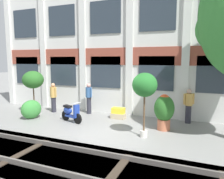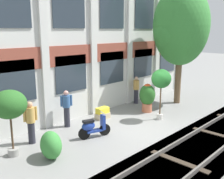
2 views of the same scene
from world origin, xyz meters
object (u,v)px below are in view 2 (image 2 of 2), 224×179
Objects in this scene: potted_plant_ribbed_drum at (147,96)px; resident_near_plants at (67,107)px; potted_plant_tall_urn at (9,106)px; resident_watching_tracks at (136,89)px; potted_plant_square_trough at (103,113)px; potted_plant_terracotta_small at (161,80)px; topiary_hedge at (51,145)px; broadleaf_tree at (181,27)px; scooter_near_curb at (93,127)px; resident_by_doorway at (31,121)px.

potted_plant_ribbed_drum is 4.44m from resident_near_plants.
potted_plant_tall_urn reaches higher than resident_watching_tracks.
potted_plant_square_trough is at bearing 6.59° from potted_plant_tall_urn.
potted_plant_terracotta_small reaches higher than resident_near_plants.
topiary_hedge reaches higher than potted_plant_square_trough.
scooter_near_curb is (-6.96, -0.26, -3.94)m from broadleaf_tree.
potted_plant_square_trough is 0.45× the size of resident_watching_tracks.
resident_by_doorway is (-1.97, 1.30, 0.44)m from scooter_near_curb.
broadleaf_tree is 2.90× the size of potted_plant_tall_urn.
broadleaf_tree is 9.31× the size of potted_plant_square_trough.
potted_plant_tall_urn is 1.89m from topiary_hedge.
resident_watching_tracks reaches higher than topiary_hedge.
scooter_near_curb is 1.82m from resident_near_plants.
resident_by_doorway is (-5.69, 1.99, -1.06)m from potted_plant_terracotta_small.
potted_plant_square_trough is at bearing 105.58° from resident_near_plants.
potted_plant_square_trough is 4.36m from topiary_hedge.
potted_plant_tall_urn is 5.09m from potted_plant_square_trough.
potted_plant_square_trough is 0.29× the size of potted_plant_terracotta_small.
potted_plant_tall_urn is 0.95× the size of potted_plant_terracotta_small.
resident_near_plants is at bearing 17.26° from potted_plant_tall_urn.
potted_plant_ribbed_drum reaches higher than potted_plant_square_trough.
potted_plant_terracotta_small is at bearing 85.83° from resident_by_doorway.
broadleaf_tree is at bearing 17.09° from resident_watching_tracks.
resident_near_plants is (0.03, 1.76, 0.45)m from scooter_near_curb.
potted_plant_tall_urn is at bearing 177.21° from potted_plant_ribbed_drum.
potted_plant_square_trough is (4.83, 0.56, -1.52)m from potted_plant_tall_urn.
topiary_hedge is (-0.17, -1.56, -0.41)m from resident_by_doorway.
resident_by_doorway reaches higher than potted_plant_square_trough.
scooter_near_curb is 0.81× the size of resident_near_plants.
resident_by_doorway is at bearing 164.79° from scooter_near_curb.
broadleaf_tree is 4.06× the size of resident_near_plants.
potted_plant_square_trough is 3.24m from potted_plant_terracotta_small.
resident_near_plants is (-3.70, 2.44, -1.06)m from potted_plant_terracotta_small.
potted_plant_tall_urn is at bearing 167.12° from potted_plant_terracotta_small.
broadleaf_tree reaches higher than potted_plant_square_trough.
broadleaf_tree reaches higher than potted_plant_tall_urn.
potted_plant_square_trough is at bearing 22.33° from topiary_hedge.
potted_plant_ribbed_drum is 6.30m from resident_by_doorway.
potted_plant_ribbed_drum is at bearing -61.65° from resident_watching_tracks.
resident_by_doorway reaches higher than potted_plant_ribbed_drum.
resident_watching_tracks is at bearing 9.19° from potted_plant_square_trough.
potted_plant_terracotta_small is 1.53× the size of resident_watching_tracks.
broadleaf_tree is 9.92m from topiary_hedge.
scooter_near_curb is 5.52m from resident_watching_tracks.
broadleaf_tree reaches higher than potted_plant_ribbed_drum.
scooter_near_curb is at bearing -177.84° from broadleaf_tree.
scooter_near_curb is at bearing -99.84° from resident_watching_tracks.
potted_plant_tall_urn reaches higher than topiary_hedge.
resident_near_plants is 1.60× the size of topiary_hedge.
potted_plant_tall_urn reaches higher than potted_plant_square_trough.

